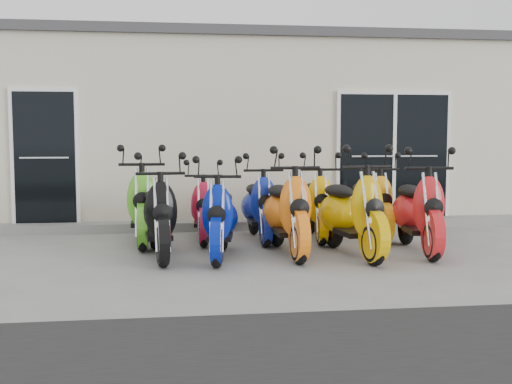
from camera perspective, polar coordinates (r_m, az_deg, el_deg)
ground at (r=8.68m, az=0.53°, el=-5.29°), size 80.00×80.00×0.00m
building at (r=13.71m, az=-2.57°, el=5.25°), size 14.00×6.00×3.20m
roof_cap at (r=13.81m, az=-2.60°, el=12.24°), size 14.20×6.20×0.16m
front_step at (r=10.65m, az=-1.02°, el=-2.94°), size 14.00×0.40×0.15m
door_left at (r=10.81m, az=-18.25°, el=3.23°), size 1.07×0.08×2.22m
door_right at (r=11.29m, az=12.13°, el=3.44°), size 2.02×0.08×2.22m
scooter_front_black at (r=8.21m, az=-8.69°, el=-1.12°), size 0.85×1.91×1.37m
scooter_front_blue at (r=8.13m, az=-3.23°, el=-1.30°), size 0.90×1.87×1.32m
scooter_front_orange_a at (r=8.35m, az=2.76°, el=-0.72°), size 0.80×1.98×1.44m
scooter_front_orange_b at (r=8.35m, az=8.49°, el=-0.71°), size 0.97×2.05×1.46m
scooter_front_red at (r=8.76m, az=14.24°, el=-0.65°), size 0.89×1.99×1.42m
scooter_back_green at (r=9.32m, az=-10.04°, el=-0.17°), size 0.77×1.97×1.44m
scooter_back_red at (r=9.48m, az=-4.69°, el=-0.68°), size 0.69×1.69×1.23m
scooter_back_blue at (r=9.49m, az=0.27°, el=-0.37°), size 0.68×1.80×1.32m
scooter_back_yellow at (r=9.64m, az=5.37°, el=-0.29°), size 0.82×1.85×1.33m
scooter_back_extra at (r=9.88m, az=10.18°, el=-0.24°), size 0.68×1.80×1.32m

